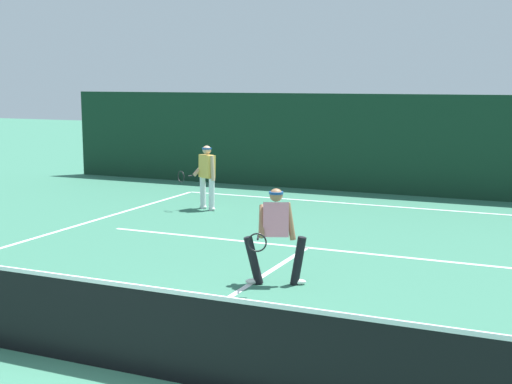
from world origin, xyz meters
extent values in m
plane|color=#357158|center=(0.00, 0.00, 0.00)|extent=(80.00, 80.00, 0.00)
cube|color=white|center=(0.00, 11.53, 0.00)|extent=(10.85, 0.10, 0.01)
cube|color=white|center=(0.00, 6.40, 0.00)|extent=(8.85, 0.10, 0.01)
cube|color=white|center=(0.00, 3.20, 0.00)|extent=(0.10, 6.40, 0.01)
cube|color=black|center=(0.00, 0.00, 0.49)|extent=(11.70, 0.02, 0.99)
cube|color=white|center=(0.00, 0.00, 1.01)|extent=(11.70, 0.03, 0.05)
cylinder|color=black|center=(0.71, 3.99, 0.39)|extent=(0.29, 0.22, 0.79)
cylinder|color=black|center=(0.05, 3.73, 0.39)|extent=(0.35, 0.25, 0.79)
ellipsoid|color=white|center=(0.71, 3.99, 0.04)|extent=(0.28, 0.20, 0.09)
ellipsoid|color=white|center=(0.05, 3.73, 0.04)|extent=(0.28, 0.20, 0.09)
cube|color=pink|center=(0.38, 3.86, 1.05)|extent=(0.49, 0.44, 0.58)
cylinder|color=#9E704C|center=(0.59, 3.94, 1.03)|extent=(0.21, 0.15, 0.60)
cylinder|color=#9E704C|center=(0.17, 3.78, 1.03)|extent=(0.27, 0.50, 0.48)
sphere|color=#9E704C|center=(0.38, 3.86, 1.45)|extent=(0.21, 0.21, 0.21)
cylinder|color=#19478C|center=(0.38, 3.86, 1.48)|extent=(0.29, 0.29, 0.04)
cylinder|color=black|center=(0.21, 3.53, 0.82)|extent=(0.12, 0.25, 0.03)
torus|color=black|center=(0.34, 3.21, 0.82)|extent=(0.28, 0.13, 0.29)
cylinder|color=silver|center=(-3.52, 9.18, 0.40)|extent=(0.21, 0.20, 0.81)
cylinder|color=silver|center=(-3.86, 9.35, 0.40)|extent=(0.22, 0.21, 0.81)
ellipsoid|color=white|center=(-3.52, 9.18, 0.04)|extent=(0.28, 0.22, 0.09)
ellipsoid|color=white|center=(-3.86, 9.35, 0.04)|extent=(0.28, 0.22, 0.09)
cube|color=#E5B24C|center=(-3.69, 9.27, 1.09)|extent=(0.48, 0.40, 0.57)
cylinder|color=tan|center=(-3.48, 9.16, 1.07)|extent=(0.18, 0.16, 0.63)
cylinder|color=tan|center=(-3.90, 9.37, 1.07)|extent=(0.33, 0.52, 0.48)
sphere|color=tan|center=(-3.69, 9.27, 1.50)|extent=(0.22, 0.22, 0.22)
cylinder|color=#19478C|center=(-3.69, 9.27, 1.54)|extent=(0.32, 0.32, 0.04)
cylinder|color=black|center=(-4.05, 9.17, 0.85)|extent=(0.15, 0.25, 0.03)
torus|color=black|center=(-4.21, 8.87, 0.85)|extent=(0.27, 0.16, 0.29)
sphere|color=#D1E033|center=(-1.50, 1.09, 0.03)|extent=(0.07, 0.07, 0.07)
cube|color=#133221|center=(0.00, 13.52, 1.42)|extent=(21.40, 0.12, 2.83)
camera|label=1|loc=(4.49, -6.25, 3.23)|focal=49.59mm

